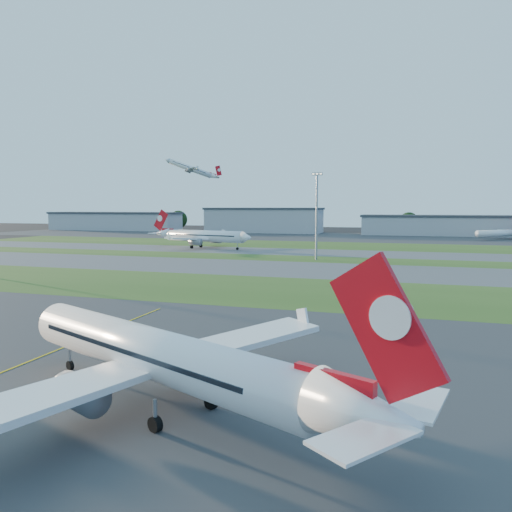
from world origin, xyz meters
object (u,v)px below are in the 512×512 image
at_px(airliner_parked, 157,356).
at_px(light_mast_centre, 317,210).
at_px(airliner_taxiing, 204,236).
at_px(mini_jet_near, 499,233).

distance_m(airliner_parked, light_mast_centre, 113.17).
height_order(airliner_parked, airliner_taxiing, airliner_taxiing).
bearing_deg(light_mast_centre, airliner_parked, -85.76).
relative_size(airliner_parked, airliner_taxiing, 0.87).
xyz_separation_m(airliner_parked, light_mast_centre, (-8.32, 112.37, 10.58)).
bearing_deg(airliner_parked, mini_jet_near, 99.83).
xyz_separation_m(airliner_parked, airliner_taxiing, (-56.87, 140.76, 0.38)).
bearing_deg(mini_jet_near, airliner_taxiing, 179.16).
height_order(airliner_parked, mini_jet_near, airliner_parked).
xyz_separation_m(airliner_parked, mini_jet_near, (58.32, 227.12, -0.95)).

